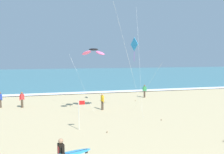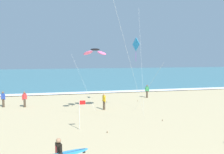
# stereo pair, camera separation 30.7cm
# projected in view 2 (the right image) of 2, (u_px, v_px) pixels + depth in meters

# --- Properties ---
(ocean_water) EXTENTS (160.00, 60.00, 0.08)m
(ocean_water) POSITION_uv_depth(u_px,v_px,m) (78.00, 75.00, 59.71)
(ocean_water) COLOR teal
(ocean_water) RESTS_ON ground
(shoreline_foam) EXTENTS (160.00, 1.63, 0.01)m
(shoreline_foam) POSITION_uv_depth(u_px,v_px,m) (89.00, 92.00, 30.77)
(shoreline_foam) COLOR white
(shoreline_foam) RESTS_ON ocean_water
(kite_diamond_cobalt_far) EXTENTS (1.15, 4.66, 6.84)m
(kite_diamond_cobalt_far) POSITION_uv_depth(u_px,v_px,m) (137.00, 46.00, 20.60)
(kite_diamond_cobalt_far) COLOR #2D99DB
(kite_diamond_cobalt_far) RESTS_ON ground
(kite_arc_charcoal_low) EXTENTS (3.24, 4.12, 5.79)m
(kite_arc_charcoal_low) POSITION_uv_depth(u_px,v_px,m) (95.00, 52.00, 19.63)
(kite_arc_charcoal_low) COLOR pink
(kite_arc_charcoal_low) RESTS_ON ground
(bystander_green_top) EXTENTS (0.50, 0.22, 1.59)m
(bystander_green_top) POSITION_uv_depth(u_px,v_px,m) (147.00, 91.00, 27.26)
(bystander_green_top) COLOR #4C3D2D
(bystander_green_top) RESTS_ON ground
(bystander_blue_top) EXTENTS (0.45, 0.31, 1.59)m
(bystander_blue_top) POSITION_uv_depth(u_px,v_px,m) (3.00, 99.00, 22.20)
(bystander_blue_top) COLOR #4C3D2D
(bystander_blue_top) RESTS_ON ground
(bystander_yellow_top) EXTENTS (0.27, 0.48, 1.59)m
(bystander_yellow_top) POSITION_uv_depth(u_px,v_px,m) (104.00, 101.00, 21.11)
(bystander_yellow_top) COLOR #4C3D2D
(bystander_yellow_top) RESTS_ON ground
(bystander_red_top) EXTENTS (0.41, 0.34, 1.59)m
(bystander_red_top) POSITION_uv_depth(u_px,v_px,m) (25.00, 99.00, 22.15)
(bystander_red_top) COLOR #4C3D2D
(bystander_red_top) RESTS_ON ground
(lifeguard_flag) EXTENTS (0.45, 0.05, 2.10)m
(lifeguard_flag) POSITION_uv_depth(u_px,v_px,m) (80.00, 112.00, 15.40)
(lifeguard_flag) COLOR silver
(lifeguard_flag) RESTS_ON ground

